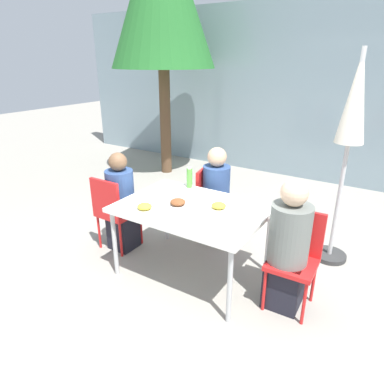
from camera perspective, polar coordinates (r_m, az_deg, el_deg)
ground_plane at (r=3.66m, az=0.00°, el=-13.17°), size 24.00×24.00×0.00m
building_facade at (r=6.48m, az=18.53°, el=15.31°), size 10.00×0.20×3.00m
dining_table at (r=3.32m, az=0.00°, el=-3.27°), size 1.40×0.99×0.75m
chair_left at (r=3.93m, az=-13.00°, el=-2.67°), size 0.40×0.40×0.87m
person_left at (r=3.93m, az=-11.70°, el=-2.02°), size 0.31×0.31×1.14m
chair_right at (r=3.15m, az=16.87°, el=-9.52°), size 0.41×0.41×0.87m
person_right at (r=3.06m, az=15.68°, el=-9.15°), size 0.34×0.34×1.19m
chair_far at (r=4.11m, az=3.15°, el=-0.98°), size 0.47×0.47×0.87m
person_far at (r=4.03m, az=4.01°, el=-0.87°), size 0.33×0.33×1.15m
closed_umbrella at (r=3.67m, az=25.24°, el=11.38°), size 0.36×0.36×2.18m
plate_0 at (r=3.29m, az=-2.38°, el=-1.93°), size 0.27×0.27×0.07m
plate_1 at (r=3.23m, az=4.48°, el=-2.52°), size 0.25×0.25×0.07m
plate_2 at (r=3.23m, az=-7.90°, el=-2.65°), size 0.25×0.25×0.07m
bottle at (r=3.74m, az=-0.43°, el=2.40°), size 0.06×0.06×0.23m
drinking_cup at (r=3.39m, az=9.82°, el=-1.32°), size 0.08×0.08×0.08m
salad_bowl at (r=3.01m, az=6.11°, el=-4.49°), size 0.14×0.14×0.05m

